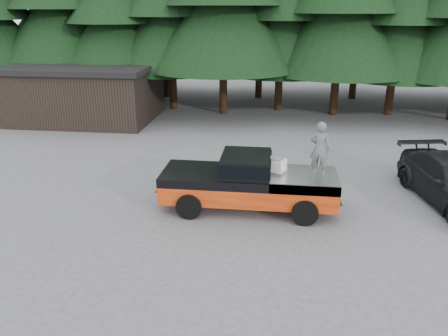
# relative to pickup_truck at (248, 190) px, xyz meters

# --- Properties ---
(ground) EXTENTS (120.00, 120.00, 0.00)m
(ground) POSITION_rel_pickup_truck_xyz_m (-1.61, -0.51, -0.67)
(ground) COLOR #48484A
(ground) RESTS_ON ground
(pickup_truck) EXTENTS (6.00, 2.04, 1.33)m
(pickup_truck) POSITION_rel_pickup_truck_xyz_m (0.00, 0.00, 0.00)
(pickup_truck) COLOR #D94C10
(pickup_truck) RESTS_ON ground
(truck_cab) EXTENTS (1.66, 1.90, 0.59)m
(truck_cab) POSITION_rel_pickup_truck_xyz_m (-0.10, 0.00, 0.96)
(truck_cab) COLOR black
(truck_cab) RESTS_ON pickup_truck
(air_compressor) EXTENTS (0.77, 0.71, 0.42)m
(air_compressor) POSITION_rel_pickup_truck_xyz_m (0.87, 0.10, 0.88)
(air_compressor) COLOR silver
(air_compressor) RESTS_ON pickup_truck
(man_on_bed) EXTENTS (0.73, 0.56, 1.78)m
(man_on_bed) POSITION_rel_pickup_truck_xyz_m (2.26, 0.02, 1.55)
(man_on_bed) COLOR #505656
(man_on_bed) RESTS_ON pickup_truck
(utility_building) EXTENTS (8.40, 6.40, 3.30)m
(utility_building) POSITION_rel_pickup_truck_xyz_m (-10.61, 11.49, 1.00)
(utility_building) COLOR black
(utility_building) RESTS_ON ground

